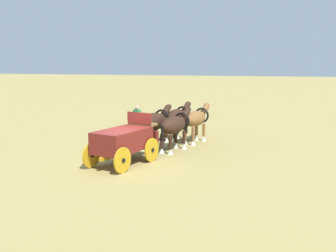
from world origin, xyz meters
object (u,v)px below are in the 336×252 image
(draft_horse_lead_off, at_px, (196,119))
(draft_horse_rear_near, at_px, (154,123))
(draft_horse_lead_near, at_px, (177,118))
(draft_horse_rear_off, at_px, (174,126))
(show_wagon, at_px, (124,140))

(draft_horse_lead_off, bearing_deg, draft_horse_rear_near, 137.08)
(draft_horse_lead_near, bearing_deg, draft_horse_rear_off, -169.88)
(show_wagon, relative_size, draft_horse_lead_off, 1.92)
(draft_horse_rear_off, distance_m, draft_horse_lead_near, 2.90)
(show_wagon, bearing_deg, draft_horse_rear_off, -26.63)
(show_wagon, distance_m, draft_horse_lead_off, 6.30)
(show_wagon, height_order, draft_horse_rear_off, show_wagon)
(show_wagon, relative_size, draft_horse_lead_near, 2.00)
(draft_horse_rear_near, distance_m, draft_horse_rear_off, 1.30)
(show_wagon, bearing_deg, draft_horse_lead_near, -10.58)
(draft_horse_rear_off, height_order, draft_horse_lead_near, draft_horse_lead_near)
(draft_horse_lead_near, relative_size, draft_horse_lead_off, 0.96)
(show_wagon, bearing_deg, draft_horse_rear_near, -6.44)
(draft_horse_rear_near, height_order, draft_horse_lead_near, draft_horse_rear_near)
(draft_horse_rear_near, bearing_deg, show_wagon, 173.56)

